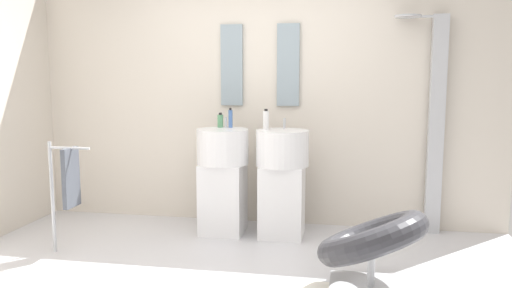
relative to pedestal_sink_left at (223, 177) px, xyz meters
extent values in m
cube|color=silver|center=(0.28, -1.17, -0.57)|extent=(4.80, 3.60, 0.04)
cube|color=beige|center=(0.28, 0.48, 0.75)|extent=(4.80, 0.10, 2.60)
cube|color=white|center=(0.00, 0.00, -0.21)|extent=(0.40, 0.40, 0.67)
cylinder|color=white|center=(0.00, 0.00, 0.29)|extent=(0.49, 0.49, 0.33)
cylinder|color=#B7BABF|center=(0.00, 0.13, 0.50)|extent=(0.02, 0.02, 0.10)
cube|color=white|center=(0.57, 0.00, -0.21)|extent=(0.40, 0.40, 0.67)
cylinder|color=white|center=(0.57, 0.00, 0.29)|extent=(0.49, 0.49, 0.33)
cylinder|color=#B7BABF|center=(0.57, 0.13, 0.50)|extent=(0.02, 0.02, 0.10)
cube|color=#8C9EA8|center=(0.00, 0.41, 1.05)|extent=(0.22, 0.03, 0.80)
cube|color=#8C9EA8|center=(0.57, 0.41, 1.05)|extent=(0.22, 0.03, 0.80)
cube|color=#B7BABF|center=(1.97, 0.36, 0.48)|extent=(0.14, 0.08, 2.05)
cylinder|color=#B7BABF|center=(1.82, 0.34, 1.48)|extent=(0.30, 0.02, 0.02)
cylinder|color=#B7BABF|center=(1.67, 0.31, 1.48)|extent=(0.24, 0.24, 0.02)
cylinder|color=#B7BABF|center=(1.33, -1.17, -0.35)|extent=(0.05, 0.05, 0.34)
torus|color=#333338|center=(1.33, -1.17, -0.15)|extent=(1.05, 1.05, 0.49)
cylinder|color=#B7BABF|center=(-1.29, -0.78, -0.07)|extent=(0.03, 0.03, 0.95)
cylinder|color=#B7BABF|center=(-1.11, -0.78, 0.35)|extent=(0.36, 0.02, 0.02)
cube|color=#4C515B|center=(-1.11, -0.78, 0.10)|extent=(0.04, 0.22, 0.50)
cylinder|color=#4C72B7|center=(0.04, 0.15, 0.54)|extent=(0.04, 0.04, 0.17)
cylinder|color=black|center=(0.04, 0.15, 0.63)|extent=(0.02, 0.02, 0.02)
cylinder|color=white|center=(0.41, 0.02, 0.54)|extent=(0.05, 0.05, 0.17)
cylinder|color=black|center=(0.41, 0.02, 0.64)|extent=(0.03, 0.03, 0.02)
cylinder|color=#59996B|center=(-0.06, 0.15, 0.51)|extent=(0.06, 0.06, 0.12)
cylinder|color=black|center=(-0.06, 0.15, 0.59)|extent=(0.03, 0.03, 0.02)
camera|label=1|loc=(1.15, -4.56, 0.94)|focal=35.38mm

